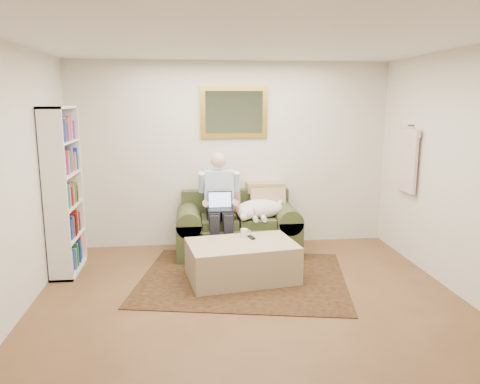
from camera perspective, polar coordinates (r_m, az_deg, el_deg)
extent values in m
cube|color=brown|center=(4.62, 1.96, -15.44)|extent=(4.50, 5.00, 0.01)
cube|color=white|center=(4.16, 2.21, 18.49)|extent=(4.50, 5.00, 0.01)
cube|color=silver|center=(6.66, -1.10, 4.55)|extent=(4.50, 0.01, 2.60)
cube|color=black|center=(5.61, 0.37, -10.43)|extent=(2.70, 2.32, 0.01)
cube|color=#484F29|center=(6.41, -0.29, -5.74)|extent=(1.25, 0.80, 0.41)
cube|color=#484F29|center=(6.64, -0.62, -1.47)|extent=(1.51, 0.17, 0.42)
cube|color=#484F29|center=(6.36, -6.22, -5.48)|extent=(0.33, 0.80, 0.83)
cube|color=#484F29|center=(6.50, 5.51, -5.11)|extent=(0.33, 0.80, 0.83)
cube|color=#484F29|center=(6.27, -2.49, -3.65)|extent=(0.47, 0.54, 0.12)
cube|color=#484F29|center=(6.33, 1.98, -3.52)|extent=(0.47, 0.54, 0.12)
cube|color=black|center=(6.05, -2.39, -2.19)|extent=(0.32, 0.22, 0.02)
cube|color=black|center=(6.13, -2.47, -0.94)|extent=(0.32, 0.06, 0.22)
cube|color=#99BFF2|center=(6.12, -2.46, -0.95)|extent=(0.29, 0.04, 0.19)
cube|color=#D0B68B|center=(5.51, 0.22, -8.41)|extent=(1.33, 0.96, 0.44)
cylinder|color=white|center=(5.65, 0.50, -5.00)|extent=(0.08, 0.08, 0.10)
cube|color=black|center=(5.61, 1.40, -5.54)|extent=(0.08, 0.16, 0.02)
cube|color=gold|center=(6.59, -0.74, 9.71)|extent=(0.94, 0.04, 0.72)
cube|color=gray|center=(6.57, -0.72, 9.71)|extent=(0.80, 0.01, 0.58)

